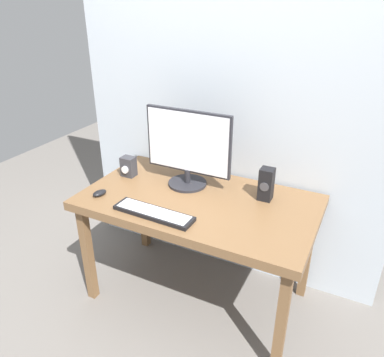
{
  "coord_description": "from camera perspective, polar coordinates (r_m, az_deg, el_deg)",
  "views": [
    {
      "loc": [
        0.81,
        -1.7,
        1.78
      ],
      "look_at": [
        -0.04,
        0.0,
        0.84
      ],
      "focal_mm": 35.11,
      "sensor_mm": 36.0,
      "label": 1
    }
  ],
  "objects": [
    {
      "name": "mouse",
      "position": [
        2.25,
        -13.86,
        -2.15
      ],
      "size": [
        0.07,
        0.1,
        0.03
      ],
      "primitive_type": "ellipsoid",
      "rotation": [
        0.0,
        0.0,
        -0.24
      ],
      "color": "black",
      "rests_on": "desk"
    },
    {
      "name": "speaker_right",
      "position": [
        2.15,
        11.2,
        -0.85
      ],
      "size": [
        0.08,
        0.08,
        0.19
      ],
      "color": "black",
      "rests_on": "desk"
    },
    {
      "name": "audio_controller",
      "position": [
        2.43,
        -9.63,
        1.79
      ],
      "size": [
        0.09,
        0.08,
        0.13
      ],
      "color": "#333338",
      "rests_on": "desk"
    },
    {
      "name": "desk",
      "position": [
        2.19,
        0.98,
        -4.65
      ],
      "size": [
        1.34,
        0.76,
        0.72
      ],
      "color": "brown",
      "rests_on": "ground_plane"
    },
    {
      "name": "keyboard_primary",
      "position": [
        2.01,
        -5.85,
        -5.23
      ],
      "size": [
        0.46,
        0.13,
        0.02
      ],
      "color": "black",
      "rests_on": "desk"
    },
    {
      "name": "monitor",
      "position": [
        2.22,
        -0.63,
        4.69
      ],
      "size": [
        0.54,
        0.24,
        0.47
      ],
      "color": "#232328",
      "rests_on": "desk"
    },
    {
      "name": "ground_plane",
      "position": [
        2.59,
        0.86,
        -17.15
      ],
      "size": [
        6.0,
        6.0,
        0.0
      ],
      "primitive_type": "plane",
      "color": "slate"
    },
    {
      "name": "wall_back",
      "position": [
        2.28,
        6.0,
        19.1
      ],
      "size": [
        2.07,
        0.04,
        3.0
      ],
      "primitive_type": "cube",
      "color": "#B2BCC6",
      "rests_on": "ground_plane"
    }
  ]
}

